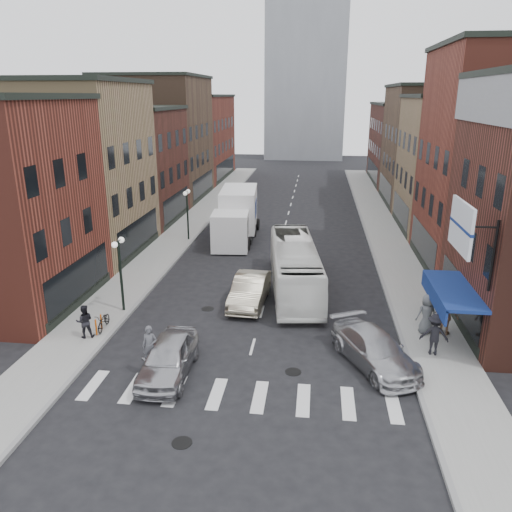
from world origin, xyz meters
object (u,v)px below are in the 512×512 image
Objects in this scene: bike_rack at (99,325)px; curb_car at (375,350)px; motorcycle_rider at (151,353)px; sedan_left_far at (250,290)px; streetlamp_near at (120,261)px; parked_bicycle at (104,321)px; ped_left_solo at (85,321)px; streetlamp_far at (187,205)px; ped_right_a at (435,334)px; transit_bus at (295,267)px; sedan_left_near at (168,358)px; billboard_sign at (463,228)px; ped_right_c at (427,314)px; ped_right_b at (446,316)px; box_truck at (237,216)px.

bike_rack is 0.15× the size of curb_car.
motorcycle_rider is 8.58m from sedan_left_far.
streetlamp_near is 7.23m from motorcycle_rider.
parked_bicycle is 1.16m from ped_left_solo.
ped_right_a is (15.54, -16.92, -1.80)m from streetlamp_far.
transit_bus is 2.27× the size of sedan_left_near.
sedan_left_far is (-2.38, -2.40, -0.67)m from transit_bus.
bike_rack is 0.42× the size of ped_right_a.
ped_right_a is at bearing -7.42° from parked_bicycle.
ped_left_solo is at bearing -141.02° from sedan_left_far.
curb_car is at bearing -12.64° from parked_bicycle.
ped_left_solo is at bearing 150.80° from sedan_left_near.
billboard_sign reaches higher than ped_left_solo.
sedan_left_far is at bearing 149.63° from billboard_sign.
parked_bicycle is 15.79m from ped_right_c.
ped_right_b is at bearing 20.78° from sedan_left_near.
box_truck is 20.96m from motorcycle_rider.
bike_rack is (-16.19, 0.80, -5.58)m from billboard_sign.
motorcycle_rider reaches higher than ped_right_a.
streetlamp_near is at bearing -109.08° from box_truck.
ped_left_solo is at bearing 8.44° from ped_right_a.
motorcycle_rider is (-12.43, -2.52, -5.07)m from billboard_sign.
ped_right_a is (16.14, 0.37, 0.14)m from ped_left_solo.
box_truck is at bearing -68.76° from ped_right_c.
ped_right_c is at bearing 22.68° from sedan_left_near.
curb_car is at bearing -17.30° from streetlamp_near.
streetlamp_near is 2.50× the size of ped_left_solo.
bike_rack is 15.93m from ped_right_c.
ped_left_solo is (-0.41, -0.58, 0.42)m from bike_rack.
box_truck is 21.01m from curb_car.
sedan_left_near is (4.24, -19.85, -2.11)m from streetlamp_far.
streetlamp_near is 0.80× the size of curb_car.
bike_rack is 5.04m from motorcycle_rider.
ped_left_solo is (-7.21, -5.28, 0.15)m from sedan_left_far.
ped_left_solo is 0.85× the size of ped_right_b.
curb_car is at bearing 33.65° from ped_right_c.
parked_bicycle is at bearing -10.11° from ped_right_c.
ped_right_c reaches higher than ped_left_solo.
motorcycle_rider is 13.13m from ped_right_c.
billboard_sign is 11.54m from transit_bus.
transit_bus reaches higher than sedan_left_near.
parked_bicycle is (-3.89, -17.24, -1.38)m from box_truck.
sedan_left_far is (3.04, 8.02, -0.25)m from motorcycle_rider.
ped_right_c is at bearing 166.38° from ped_left_solo.
transit_bus is 8.42m from ped_right_c.
box_truck is at bearing 104.99° from sedan_left_far.
bike_rack is at bearing -110.12° from parked_bicycle.
sedan_left_near is 5.59m from parked_bicycle.
streetlamp_far is 1.80× the size of motorcycle_rider.
billboard_sign reaches higher than streetlamp_far.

